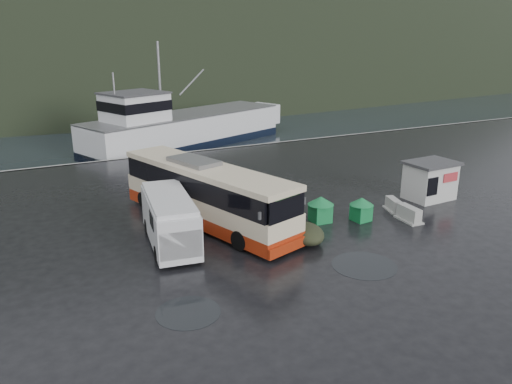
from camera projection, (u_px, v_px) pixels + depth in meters
name	position (u px, v px, depth m)	size (l,w,h in m)	color
ground	(269.00, 228.00, 27.95)	(160.00, 160.00, 0.00)	black
harbor_water	(60.00, 78.00, 121.93)	(300.00, 180.00, 0.02)	black
quay_edge	(166.00, 154.00, 45.04)	(160.00, 0.60, 1.50)	#999993
headland	(52.00, 55.00, 245.76)	(780.00, 540.00, 570.00)	black
coach_bus	(207.00, 222.00, 28.83)	(3.17, 12.78, 3.62)	beige
white_van	(171.00, 244.00, 25.92)	(2.18, 6.35, 2.66)	silver
waste_bin_left	(360.00, 220.00, 29.16)	(1.00, 1.00, 1.39)	#14763A
waste_bin_right	(320.00, 221.00, 28.98)	(1.09, 1.09, 1.53)	#14763A
dome_tent	(306.00, 242.00, 26.11)	(1.77, 2.47, 0.97)	#282C1A
ticket_kiosk	(428.00, 199.00, 32.99)	(3.21, 2.43, 2.51)	beige
jersey_barrier_a	(393.00, 211.00, 30.76)	(0.77, 1.53, 0.77)	#999993
jersey_barrier_b	(408.00, 221.00, 29.10)	(0.86, 1.73, 0.86)	#999993
fishing_trawler	(186.00, 132.00, 54.93)	(27.96, 6.12, 11.18)	silver
puddles	(300.00, 283.00, 21.87)	(11.63, 3.12, 0.01)	black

